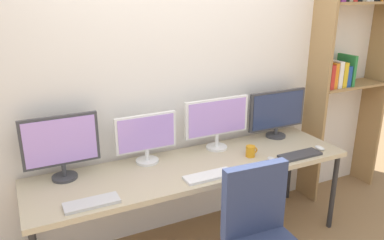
{
  "coord_description": "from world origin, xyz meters",
  "views": [
    {
      "loc": [
        -1.2,
        -1.8,
        2.01
      ],
      "look_at": [
        0.0,
        0.65,
        1.09
      ],
      "focal_mm": 35.76,
      "sensor_mm": 36.0,
      "label": 1
    }
  ],
  "objects_px": {
    "monitor_far_left": "(61,144)",
    "mouse_right_side": "(320,148)",
    "monitor_far_right": "(277,112)",
    "keyboard_right": "(300,155)",
    "keyboard_center": "(209,176)",
    "mouse_left_side": "(272,159)",
    "monitor_center_left": "(146,136)",
    "keyboard_left": "(92,203)",
    "coffee_mug": "(251,151)",
    "bookshelf": "(349,52)",
    "monitor_center_right": "(217,120)",
    "desk": "(195,170)"
  },
  "relations": [
    {
      "from": "keyboard_center",
      "to": "mouse_right_side",
      "type": "relative_size",
      "value": 3.89
    },
    {
      "from": "keyboard_center",
      "to": "mouse_left_side",
      "type": "bearing_deg",
      "value": 1.87
    },
    {
      "from": "keyboard_right",
      "to": "monitor_center_left",
      "type": "bearing_deg",
      "value": 159.0
    },
    {
      "from": "mouse_right_side",
      "to": "monitor_center_left",
      "type": "bearing_deg",
      "value": 163.45
    },
    {
      "from": "keyboard_left",
      "to": "keyboard_right",
      "type": "xyz_separation_m",
      "value": [
        1.68,
        0.0,
        0.0
      ]
    },
    {
      "from": "keyboard_center",
      "to": "monitor_center_left",
      "type": "bearing_deg",
      "value": 125.21
    },
    {
      "from": "keyboard_right",
      "to": "coffee_mug",
      "type": "distance_m",
      "value": 0.4
    },
    {
      "from": "keyboard_left",
      "to": "mouse_right_side",
      "type": "relative_size",
      "value": 3.6
    },
    {
      "from": "keyboard_left",
      "to": "keyboard_right",
      "type": "bearing_deg",
      "value": 0.0
    },
    {
      "from": "monitor_far_left",
      "to": "mouse_left_side",
      "type": "height_order",
      "value": "monitor_far_left"
    },
    {
      "from": "keyboard_center",
      "to": "coffee_mug",
      "type": "relative_size",
      "value": 3.52
    },
    {
      "from": "keyboard_center",
      "to": "keyboard_right",
      "type": "distance_m",
      "value": 0.84
    },
    {
      "from": "monitor_center_right",
      "to": "keyboard_left",
      "type": "relative_size",
      "value": 1.68
    },
    {
      "from": "bookshelf",
      "to": "monitor_center_right",
      "type": "xyz_separation_m",
      "value": [
        -1.45,
        -0.02,
        -0.46
      ]
    },
    {
      "from": "monitor_center_right",
      "to": "coffee_mug",
      "type": "bearing_deg",
      "value": -58.69
    },
    {
      "from": "monitor_center_left",
      "to": "monitor_far_right",
      "type": "height_order",
      "value": "monitor_far_right"
    },
    {
      "from": "bookshelf",
      "to": "monitor_far_right",
      "type": "relative_size",
      "value": 3.8
    },
    {
      "from": "bookshelf",
      "to": "monitor_center_left",
      "type": "relative_size",
      "value": 4.59
    },
    {
      "from": "monitor_far_right",
      "to": "keyboard_center",
      "type": "height_order",
      "value": "monitor_far_right"
    },
    {
      "from": "monitor_far_right",
      "to": "keyboard_center",
      "type": "xyz_separation_m",
      "value": [
        -0.94,
        -0.44,
        -0.23
      ]
    },
    {
      "from": "keyboard_center",
      "to": "mouse_right_side",
      "type": "bearing_deg",
      "value": 1.54
    },
    {
      "from": "mouse_left_side",
      "to": "coffee_mug",
      "type": "height_order",
      "value": "coffee_mug"
    },
    {
      "from": "monitor_center_left",
      "to": "monitor_far_right",
      "type": "relative_size",
      "value": 0.83
    },
    {
      "from": "bookshelf",
      "to": "monitor_far_left",
      "type": "xyz_separation_m",
      "value": [
        -2.7,
        -0.02,
        -0.46
      ]
    },
    {
      "from": "monitor_far_right",
      "to": "mouse_left_side",
      "type": "relative_size",
      "value": 6.09
    },
    {
      "from": "monitor_center_left",
      "to": "keyboard_left",
      "type": "xyz_separation_m",
      "value": [
        -0.53,
        -0.44,
        -0.2
      ]
    },
    {
      "from": "monitor_far_left",
      "to": "keyboard_right",
      "type": "height_order",
      "value": "monitor_far_left"
    },
    {
      "from": "coffee_mug",
      "to": "keyboard_right",
      "type": "bearing_deg",
      "value": -25.4
    },
    {
      "from": "desk",
      "to": "monitor_center_right",
      "type": "distance_m",
      "value": 0.48
    },
    {
      "from": "monitor_center_right",
      "to": "keyboard_center",
      "type": "height_order",
      "value": "monitor_center_right"
    },
    {
      "from": "monitor_far_left",
      "to": "coffee_mug",
      "type": "height_order",
      "value": "monitor_far_left"
    },
    {
      "from": "bookshelf",
      "to": "coffee_mug",
      "type": "bearing_deg",
      "value": -167.45
    },
    {
      "from": "monitor_center_right",
      "to": "keyboard_left",
      "type": "distance_m",
      "value": 1.26
    },
    {
      "from": "keyboard_right",
      "to": "mouse_left_side",
      "type": "bearing_deg",
      "value": 176.03
    },
    {
      "from": "monitor_far_right",
      "to": "keyboard_left",
      "type": "distance_m",
      "value": 1.84
    },
    {
      "from": "monitor_far_left",
      "to": "monitor_center_left",
      "type": "height_order",
      "value": "monitor_far_left"
    },
    {
      "from": "desk",
      "to": "mouse_right_side",
      "type": "relative_size",
      "value": 26.17
    },
    {
      "from": "monitor_far_right",
      "to": "keyboard_right",
      "type": "height_order",
      "value": "monitor_far_right"
    },
    {
      "from": "monitor_center_left",
      "to": "monitor_far_right",
      "type": "xyz_separation_m",
      "value": [
        1.25,
        0.0,
        0.02
      ]
    },
    {
      "from": "mouse_left_side",
      "to": "coffee_mug",
      "type": "xyz_separation_m",
      "value": [
        -0.1,
        0.15,
        0.03
      ]
    },
    {
      "from": "desk",
      "to": "bookshelf",
      "type": "height_order",
      "value": "bookshelf"
    },
    {
      "from": "monitor_center_left",
      "to": "keyboard_right",
      "type": "height_order",
      "value": "monitor_center_left"
    },
    {
      "from": "mouse_right_side",
      "to": "bookshelf",
      "type": "bearing_deg",
      "value": 32.14
    },
    {
      "from": "mouse_left_side",
      "to": "keyboard_left",
      "type": "bearing_deg",
      "value": -179.24
    },
    {
      "from": "monitor_far_left",
      "to": "keyboard_right",
      "type": "relative_size",
      "value": 1.43
    },
    {
      "from": "bookshelf",
      "to": "monitor_center_left",
      "type": "xyz_separation_m",
      "value": [
        -2.08,
        -0.02,
        -0.5
      ]
    },
    {
      "from": "desk",
      "to": "keyboard_right",
      "type": "xyz_separation_m",
      "value": [
        0.84,
        -0.23,
        0.06
      ]
    },
    {
      "from": "monitor_far_left",
      "to": "mouse_right_side",
      "type": "bearing_deg",
      "value": -11.59
    },
    {
      "from": "monitor_center_left",
      "to": "coffee_mug",
      "type": "relative_size",
      "value": 4.57
    },
    {
      "from": "keyboard_center",
      "to": "mouse_left_side",
      "type": "height_order",
      "value": "mouse_left_side"
    }
  ]
}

